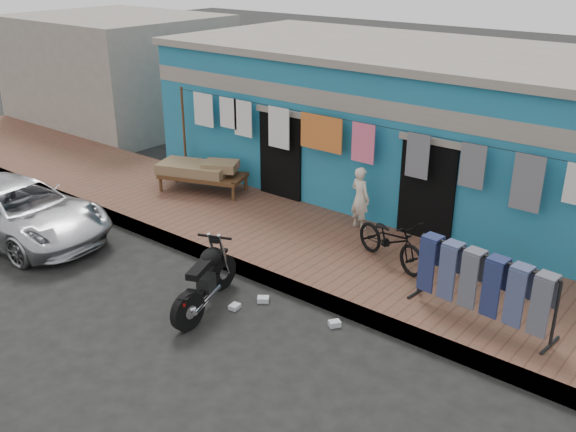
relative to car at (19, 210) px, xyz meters
The scene contains 15 objects.
ground 5.20m from the car, ahead, with size 80.00×80.00×0.00m, color black.
sidewalk 6.00m from the car, 30.20° to the left, with size 28.00×3.00×0.25m, color brown.
curb 5.42m from the car, 16.77° to the left, with size 28.00×0.10×0.25m, color gray.
building 8.77m from the car, 53.55° to the left, with size 12.20×5.20×3.36m.
neighbor_left 9.19m from the car, 129.77° to the left, with size 6.00×5.00×3.40m, color #9E9384.
clothesline 6.51m from the car, 41.75° to the left, with size 10.06×0.06×2.10m.
car is the anchor object (origin of this frame).
seated_person 6.68m from the car, 37.83° to the left, with size 0.45×0.30×1.24m, color beige.
bicycle 7.25m from the car, 25.79° to the left, with size 0.58×1.63×1.06m, color black.
motorcycle 4.82m from the car, ahead, with size 1.15×1.74×1.06m, color black, non-canonical shape.
charpoy 3.90m from the car, 69.03° to the left, with size 2.21×1.58×0.67m, color brown, non-canonical shape.
jeans_rack 8.83m from the car, 15.88° to the left, with size 2.29×0.66×1.08m, color black, non-canonical shape.
litter_a 5.53m from the car, 11.30° to the left, with size 0.19×0.14×0.08m, color silver.
litter_b 6.85m from the car, 10.18° to the left, with size 0.17×0.13×0.09m, color silver.
litter_c 5.25m from the car, ahead, with size 0.17×0.14×0.07m, color silver.
Camera 1 is at (6.25, -5.75, 5.33)m, focal length 40.00 mm.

